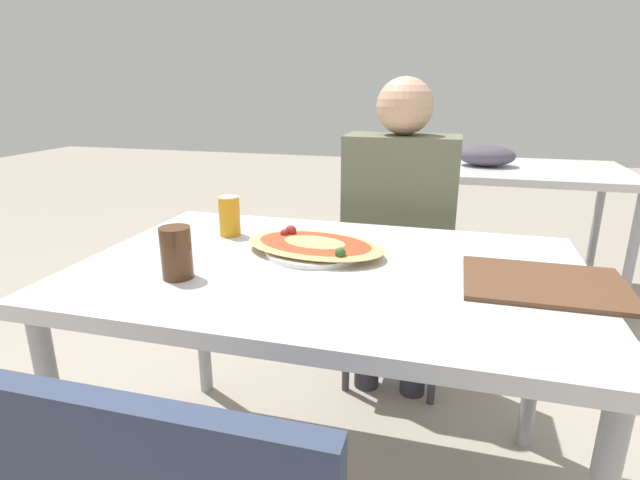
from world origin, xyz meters
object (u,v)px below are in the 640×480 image
object	(u,v)px
chair_far_seated	(400,256)
drink_glass	(176,253)
dining_table	(329,289)
pizza_main	(314,246)
soda_can	(229,216)
person_seated	(399,215)

from	to	relation	value
chair_far_seated	drink_glass	xyz separation A→B (m)	(-0.45, -0.94, 0.29)
drink_glass	dining_table	bearing A→B (deg)	27.96
dining_table	chair_far_seated	world-z (taller)	chair_far_seated
chair_far_seated	drink_glass	distance (m)	1.08
pizza_main	dining_table	bearing A→B (deg)	-52.68
pizza_main	drink_glass	bearing A→B (deg)	-135.71
drink_glass	soda_can	bearing A→B (deg)	94.53
chair_far_seated	person_seated	xyz separation A→B (m)	(0.00, -0.12, 0.21)
person_seated	pizza_main	size ratio (longest dim) A/B	2.74
pizza_main	soda_can	world-z (taller)	soda_can
chair_far_seated	drink_glass	bearing A→B (deg)	64.31
dining_table	person_seated	bearing A→B (deg)	80.23
pizza_main	soda_can	size ratio (longest dim) A/B	3.56
dining_table	drink_glass	world-z (taller)	drink_glass
dining_table	person_seated	xyz separation A→B (m)	(0.11, 0.64, 0.05)
soda_can	drink_glass	world-z (taller)	drink_glass
dining_table	drink_glass	xyz separation A→B (m)	(-0.34, -0.18, 0.13)
pizza_main	drink_glass	size ratio (longest dim) A/B	3.43
person_seated	dining_table	bearing A→B (deg)	80.23
drink_glass	chair_far_seated	bearing A→B (deg)	64.31
dining_table	chair_far_seated	bearing A→B (deg)	81.69
person_seated	soda_can	size ratio (longest dim) A/B	9.75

